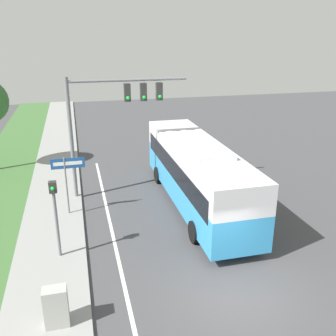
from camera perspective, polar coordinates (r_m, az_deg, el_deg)
ground_plane at (r=13.62m, az=10.28°, el=-18.57°), size 80.00×80.00×0.00m
sidewalk at (r=12.78m, az=-18.24°, el=-22.08°), size 2.80×80.00×0.12m
lane_divider_near at (r=12.79m, az=-5.71°, el=-21.25°), size 0.14×30.00×0.01m
bus at (r=18.80m, az=4.34°, el=-0.34°), size 2.67×11.20×3.49m
signal_gantry at (r=19.55m, az=-8.59°, el=8.79°), size 6.18×0.41×6.41m
pedestrian_signal at (r=14.79m, az=-16.84°, el=-5.78°), size 0.28×0.34×3.26m
street_sign at (r=18.23m, az=-15.09°, el=-0.84°), size 1.56×0.08×2.96m
utility_cabinet at (r=12.27m, az=-16.68°, el=-19.62°), size 0.71×0.46×1.28m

